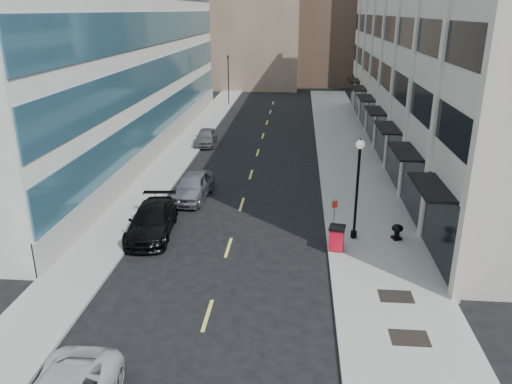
% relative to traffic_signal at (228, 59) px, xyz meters
% --- Properties ---
extents(ground, '(160.00, 160.00, 0.00)m').
position_rel_traffic_signal_xyz_m(ground, '(5.50, -48.00, -5.72)').
color(ground, black).
rests_on(ground, ground).
extents(sidewalk_right, '(5.00, 80.00, 0.15)m').
position_rel_traffic_signal_xyz_m(sidewalk_right, '(13.00, -28.00, -5.64)').
color(sidewalk_right, '#9B988D').
rests_on(sidewalk_right, ground).
extents(sidewalk_left, '(3.00, 80.00, 0.15)m').
position_rel_traffic_signal_xyz_m(sidewalk_left, '(-1.00, -28.00, -5.64)').
color(sidewalk_left, '#9B988D').
rests_on(sidewalk_left, ground).
extents(building_right, '(15.30, 46.50, 18.25)m').
position_rel_traffic_signal_xyz_m(building_right, '(22.44, -21.01, 3.28)').
color(building_right, '#B3A997').
rests_on(building_right, ground).
extents(building_left, '(16.14, 46.00, 20.00)m').
position_rel_traffic_signal_xyz_m(building_left, '(-10.45, -21.00, 4.27)').
color(building_left, white).
rests_on(building_left, ground).
extents(skyline_tan_far, '(12.00, 14.00, 22.00)m').
position_rel_traffic_signal_xyz_m(skyline_tan_far, '(-8.50, 30.00, 5.28)').
color(skyline_tan_far, '#978263').
rests_on(skyline_tan_far, ground).
extents(skyline_stone, '(10.00, 14.00, 20.00)m').
position_rel_traffic_signal_xyz_m(skyline_stone, '(23.50, 18.00, 4.28)').
color(skyline_stone, '#B3A997').
rests_on(skyline_stone, ground).
extents(grate_mid, '(1.40, 1.00, 0.01)m').
position_rel_traffic_signal_xyz_m(grate_mid, '(13.10, -47.00, -5.56)').
color(grate_mid, black).
rests_on(grate_mid, sidewalk_right).
extents(grate_far, '(1.40, 1.00, 0.01)m').
position_rel_traffic_signal_xyz_m(grate_far, '(13.10, -44.20, -5.56)').
color(grate_far, black).
rests_on(grate_far, sidewalk_right).
extents(road_centerline, '(0.15, 68.20, 0.01)m').
position_rel_traffic_signal_xyz_m(road_centerline, '(5.50, -31.00, -5.71)').
color(road_centerline, '#D8CC4C').
rests_on(road_centerline, ground).
extents(traffic_signal, '(0.66, 0.66, 6.98)m').
position_rel_traffic_signal_xyz_m(traffic_signal, '(0.00, 0.00, 0.00)').
color(traffic_signal, black).
rests_on(traffic_signal, ground).
extents(car_black_pickup, '(2.69, 5.62, 1.58)m').
position_rel_traffic_signal_xyz_m(car_black_pickup, '(1.23, -38.75, -4.93)').
color(car_black_pickup, black).
rests_on(car_black_pickup, ground).
extents(car_silver_sedan, '(2.31, 4.96, 1.64)m').
position_rel_traffic_signal_xyz_m(car_silver_sedan, '(2.30, -33.27, -4.90)').
color(car_silver_sedan, gray).
rests_on(car_silver_sedan, ground).
extents(car_grey_sedan, '(1.86, 4.32, 1.45)m').
position_rel_traffic_signal_xyz_m(car_grey_sedan, '(0.70, -19.85, -4.99)').
color(car_grey_sedan, slate).
rests_on(car_grey_sedan, ground).
extents(trash_bin, '(0.90, 0.93, 1.25)m').
position_rel_traffic_signal_xyz_m(trash_bin, '(10.90, -40.06, -4.89)').
color(trash_bin, red).
rests_on(trash_bin, sidewalk_right).
extents(lamppost, '(0.44, 0.44, 5.34)m').
position_rel_traffic_signal_xyz_m(lamppost, '(11.90, -38.58, -2.43)').
color(lamppost, black).
rests_on(lamppost, sidewalk_right).
extents(sign_post, '(0.27, 0.10, 2.34)m').
position_rel_traffic_signal_xyz_m(sign_post, '(10.80, -39.01, -4.06)').
color(sign_post, slate).
rests_on(sign_post, sidewalk_right).
extents(urn_planter, '(0.58, 0.58, 0.81)m').
position_rel_traffic_signal_xyz_m(urn_planter, '(14.10, -38.56, -5.08)').
color(urn_planter, black).
rests_on(urn_planter, sidewalk_right).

